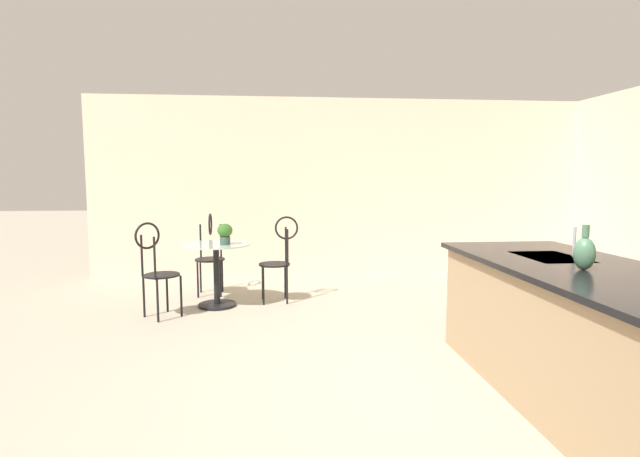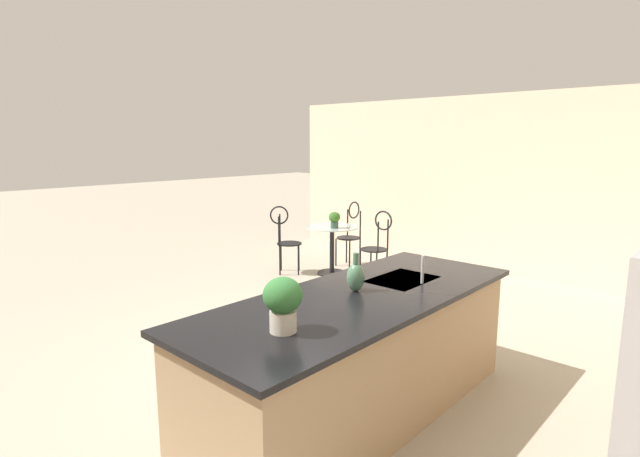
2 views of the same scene
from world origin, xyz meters
name	(u,v)px [view 2 (image 2 of 2)]	position (x,y,z in m)	size (l,w,h in m)	color
ground_plane	(305,365)	(0.00, 0.00, 0.00)	(40.00, 40.00, 0.00)	#B2A893
wall_left_window	(502,186)	(-4.26, 0.00, 1.35)	(0.12, 7.80, 2.70)	beige
kitchen_island	(359,354)	(0.30, 0.85, 0.46)	(2.80, 1.06, 0.92)	tan
bistro_table	(332,245)	(-2.53, -1.86, 0.45)	(0.80, 0.80, 0.74)	black
chair_near_window	(350,231)	(-3.16, -2.01, 0.57)	(0.49, 0.39, 1.04)	black
chair_by_island	(286,236)	(-2.10, -2.44, 0.57)	(0.54, 0.54, 1.04)	black
chair_toward_desk	(377,242)	(-2.68, -1.13, 0.57)	(0.40, 0.49, 1.04)	black
sink_faucet	(422,270)	(-0.25, 1.03, 1.03)	(0.02, 0.02, 0.22)	#B2B5BA
potted_plant_on_table	(334,219)	(-2.45, -1.74, 0.88)	(0.17, 0.17, 0.24)	#385147
potted_plant_counter_far	(283,301)	(1.15, 0.94, 1.11)	(0.23, 0.23, 0.32)	beige
vase_on_counter	(356,276)	(0.25, 0.77, 1.03)	(0.13, 0.13, 0.29)	#4C7A5B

